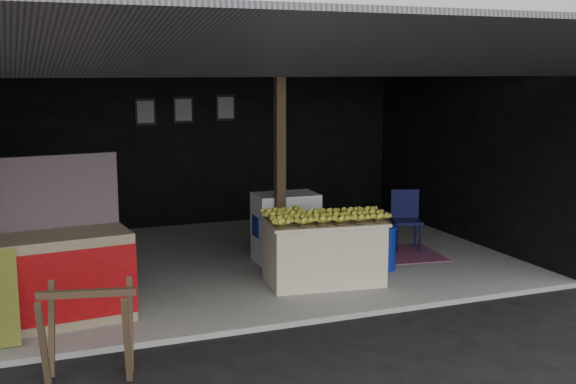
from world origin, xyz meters
name	(u,v)px	position (x,y,z in m)	size (l,w,h in m)	color
ground	(319,324)	(0.00, 0.00, 0.00)	(80.00, 80.00, 0.00)	black
concrete_slab	(243,261)	(0.00, 2.50, 0.03)	(7.00, 5.00, 0.06)	gray
shophouse	(234,105)	(0.00, 2.82, 2.10)	(7.40, 7.29, 3.02)	black
banana_table	(323,251)	(0.56, 1.14, 0.44)	(1.48, 1.02, 0.76)	silver
banana_pile	(324,214)	(0.56, 1.14, 0.89)	(1.27, 0.76, 0.15)	yellow
white_crate	(286,228)	(0.50, 2.20, 0.51)	(0.84, 0.59, 0.90)	white
neighbor_stall	(48,274)	(-2.56, 0.89, 0.55)	(1.66, 0.88, 1.65)	#998466
sawhorse	(88,324)	(-2.33, -0.55, 0.50)	(0.84, 0.83, 0.79)	#4F3927
water_barrel	(382,249)	(1.49, 1.40, 0.32)	(0.36, 0.36, 0.53)	navy
plastic_chair	(406,215)	(2.31, 2.20, 0.55)	(0.50, 0.50, 0.83)	#0A0C3B
magenta_rug	(385,255)	(1.86, 1.97, 0.07)	(1.50, 1.00, 0.01)	maroon
picture_frames	(185,110)	(-0.17, 4.89, 1.93)	(1.62, 0.04, 0.46)	black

